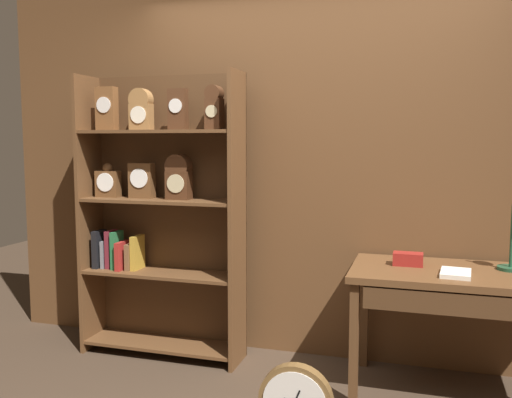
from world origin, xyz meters
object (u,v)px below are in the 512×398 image
bookshelf (159,209)px  workbench (468,287)px  toolbox_small (408,259)px  open_repair_manual (456,273)px

bookshelf → workbench: size_ratio=1.47×
bookshelf → toolbox_small: (1.68, -0.04, -0.24)m
bookshelf → open_repair_manual: bearing=-6.5°
workbench → toolbox_small: (-0.34, 0.09, 0.12)m
bookshelf → workbench: bearing=-3.6°
bookshelf → workbench: (2.02, -0.13, -0.36)m
bookshelf → open_repair_manual: bookshelf is taller
workbench → open_repair_manual: bearing=-128.9°
workbench → toolbox_small: size_ratio=7.56×
bookshelf → toolbox_small: bearing=-1.4°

